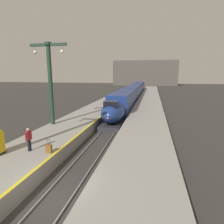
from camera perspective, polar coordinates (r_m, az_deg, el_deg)
ground_plane at (r=11.19m, az=-16.66°, el=-24.28°), size 260.00×260.00×0.00m
platform_left at (r=34.28m, az=-2.87°, el=1.40°), size 4.80×110.00×1.05m
platform_right at (r=33.16m, az=10.79°, el=0.87°), size 4.80×110.00×1.05m
platform_left_safety_stripe at (r=33.68m, az=0.88°, el=2.15°), size 0.20×107.80×0.01m
rail_main_left at (r=36.35m, az=3.29°, el=1.22°), size 0.08×110.00×0.12m
rail_main_right at (r=36.15m, az=5.64°, el=1.13°), size 0.08×110.00×0.12m
highspeed_train_main at (r=47.38m, az=6.38°, el=5.85°), size 2.92×56.01×3.60m
station_column_mid at (r=21.18m, az=-18.18°, el=10.29°), size 4.00×0.68×8.57m
passenger_near_edge at (r=14.67m, az=-23.80°, el=-7.08°), size 0.29×0.56×1.69m
rolling_suitcase at (r=14.05m, az=-18.48°, el=-10.45°), size 0.40×0.22×0.98m
terminus_back_wall at (r=109.97m, az=9.82°, el=11.46°), size 36.00×2.00×14.00m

